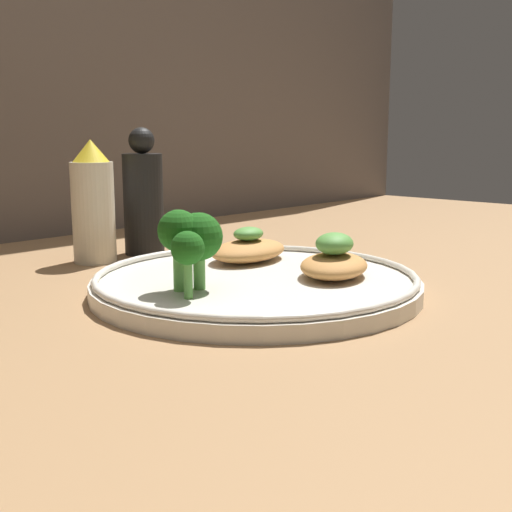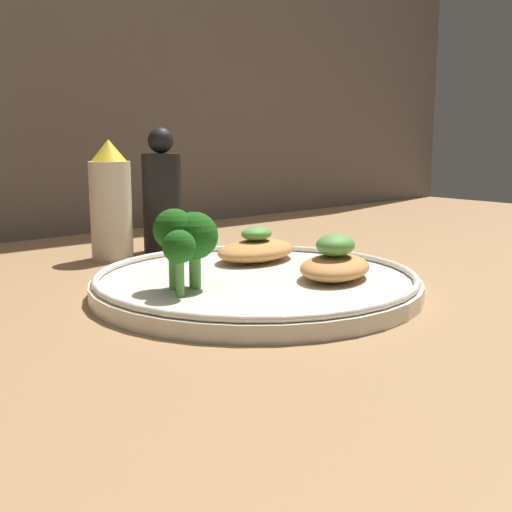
% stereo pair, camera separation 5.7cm
% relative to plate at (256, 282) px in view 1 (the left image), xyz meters
% --- Properties ---
extents(ground_plane, '(1.80, 1.80, 0.01)m').
position_rel_plate_xyz_m(ground_plane, '(0.00, 0.00, -0.01)').
color(ground_plane, '#936D47').
extents(plate, '(0.29, 0.29, 0.02)m').
position_rel_plate_xyz_m(plate, '(0.00, 0.00, 0.00)').
color(plate, silver).
rests_on(plate, ground_plane).
extents(grilled_meat_front, '(0.10, 0.09, 0.04)m').
position_rel_plate_xyz_m(grilled_meat_front, '(0.05, -0.05, 0.02)').
color(grilled_meat_front, '#BC7F42').
rests_on(grilled_meat_front, plate).
extents(grilled_meat_middle, '(0.10, 0.08, 0.03)m').
position_rel_plate_xyz_m(grilled_meat_middle, '(0.05, 0.06, 0.02)').
color(grilled_meat_middle, '#BC7F42').
rests_on(grilled_meat_middle, plate).
extents(broccoli_bunch, '(0.06, 0.05, 0.07)m').
position_rel_plate_xyz_m(broccoli_bunch, '(-0.07, 0.01, 0.05)').
color(broccoli_bunch, '#569942').
rests_on(broccoli_bunch, plate).
extents(sauce_bottle, '(0.05, 0.05, 0.14)m').
position_rel_plate_xyz_m(sauce_bottle, '(-0.02, 0.23, 0.05)').
color(sauce_bottle, beige).
rests_on(sauce_bottle, ground_plane).
extents(pepper_grinder, '(0.05, 0.05, 0.15)m').
position_rel_plate_xyz_m(pepper_grinder, '(0.05, 0.23, 0.06)').
color(pepper_grinder, black).
rests_on(pepper_grinder, ground_plane).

